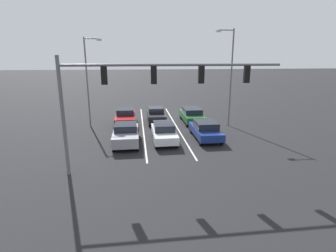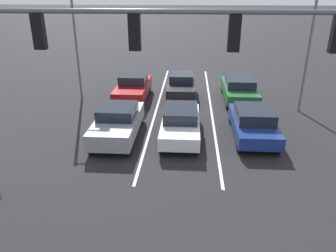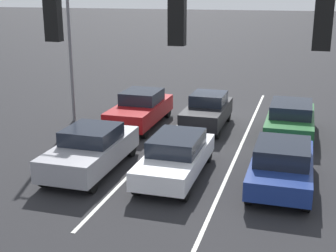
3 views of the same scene
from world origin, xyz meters
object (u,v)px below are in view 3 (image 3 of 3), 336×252
car_gray_rightlane_front (91,149)px  traffic_signal_gantry (28,43)px  car_black_midlane_second (207,111)px  street_lamp_right_shoulder (72,21)px  car_maroon_rightlane_second (141,109)px  car_white_midlane_front (176,156)px  car_navy_leftlane_front (282,164)px  car_darkgreen_leftlane_second (291,118)px

car_gray_rightlane_front → traffic_signal_gantry: 6.84m
car_black_midlane_second → street_lamp_right_shoulder: bearing=5.4°
car_black_midlane_second → street_lamp_right_shoulder: size_ratio=0.49×
car_gray_rightlane_front → car_maroon_rightlane_second: (0.23, -5.78, 0.03)m
car_gray_rightlane_front → car_black_midlane_second: size_ratio=1.13×
car_white_midlane_front → traffic_signal_gantry: (1.79, 5.49, 4.29)m
car_gray_rightlane_front → car_maroon_rightlane_second: 5.78m
car_gray_rightlane_front → car_navy_leftlane_front: car_gray_rightlane_front is taller
car_navy_leftlane_front → traffic_signal_gantry: traffic_signal_gantry is taller
car_maroon_rightlane_second → traffic_signal_gantry: bearing=97.5°
car_navy_leftlane_front → car_maroon_rightlane_second: 8.53m
car_black_midlane_second → street_lamp_right_shoulder: (6.29, 0.60, 3.92)m
car_gray_rightlane_front → car_white_midlane_front: car_gray_rightlane_front is taller
car_gray_rightlane_front → car_white_midlane_front: bearing=-174.7°
car_navy_leftlane_front → street_lamp_right_shoulder: bearing=-27.5°
traffic_signal_gantry → street_lamp_right_shoulder: bearing=-66.8°
car_gray_rightlane_front → car_black_midlane_second: 6.87m
car_gray_rightlane_front → car_black_midlane_second: bearing=-114.3°
car_navy_leftlane_front → car_white_midlane_front: (3.47, 0.22, -0.00)m
car_navy_leftlane_front → car_maroon_rightlane_second: size_ratio=0.97×
car_maroon_rightlane_second → car_darkgreen_leftlane_second: car_maroon_rightlane_second is taller
car_white_midlane_front → car_darkgreen_leftlane_second: car_darkgreen_leftlane_second is taller
car_gray_rightlane_front → traffic_signal_gantry: size_ratio=0.37×
car_navy_leftlane_front → car_black_midlane_second: (3.64, -5.76, 0.05)m
car_maroon_rightlane_second → traffic_signal_gantry: traffic_signal_gantry is taller
car_white_midlane_front → street_lamp_right_shoulder: bearing=-39.8°
car_gray_rightlane_front → car_white_midlane_front: (-3.00, -0.28, -0.03)m
car_darkgreen_leftlane_second → traffic_signal_gantry: 13.18m
car_black_midlane_second → car_darkgreen_leftlane_second: (-3.69, 0.19, -0.02)m
car_white_midlane_front → car_maroon_rightlane_second: 6.38m
car_maroon_rightlane_second → street_lamp_right_shoulder: bearing=2.0°
car_white_midlane_front → car_navy_leftlane_front: bearing=-176.3°
car_white_midlane_front → traffic_signal_gantry: size_ratio=0.37×
street_lamp_right_shoulder → car_black_midlane_second: bearing=-174.6°
car_gray_rightlane_front → car_navy_leftlane_front: 6.49m
traffic_signal_gantry → car_navy_leftlane_front: bearing=-132.6°
car_navy_leftlane_front → car_darkgreen_leftlane_second: bearing=-90.5°
street_lamp_right_shoulder → car_darkgreen_leftlane_second: bearing=-177.6°
car_gray_rightlane_front → car_black_midlane_second: (-2.83, -6.27, 0.02)m
car_white_midlane_front → car_black_midlane_second: car_black_midlane_second is taller
car_black_midlane_second → car_maroon_rightlane_second: bearing=9.0°
car_white_midlane_front → street_lamp_right_shoulder: (6.46, -5.39, 3.98)m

